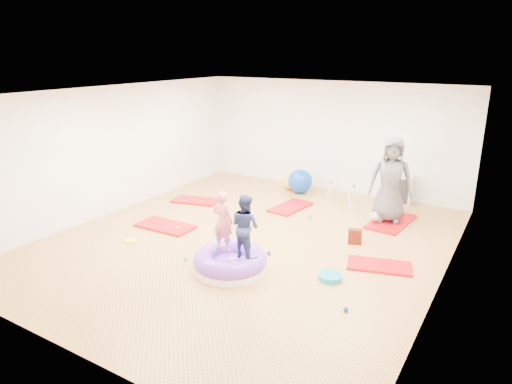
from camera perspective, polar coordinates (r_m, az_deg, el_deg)
The scene contains 19 objects.
room at distance 8.41m, azimuth -1.06°, elevation 2.73°, with size 7.01×8.01×2.81m.
gym_mat_front_left at distance 9.67m, azimuth -11.26°, elevation -4.19°, with size 1.22×0.61×0.05m, color #B80F00.
gym_mat_mid_left at distance 11.17m, azimuth -7.59°, elevation -1.07°, with size 1.09×0.55×0.05m, color #B80F00.
gym_mat_center_back at distance 10.64m, azimuth 4.32°, elevation -1.89°, with size 1.14×0.57×0.05m, color #B80F00.
gym_mat_right at distance 8.10m, azimuth 15.14°, elevation -8.88°, with size 1.06×0.53×0.04m, color #B80F00.
gym_mat_rear_right at distance 10.13m, azimuth 16.52°, elevation -3.59°, with size 1.34×0.67×0.06m, color #B80F00.
inflatable_cushion at distance 7.67m, azimuth -3.24°, elevation -8.74°, with size 1.23×1.23×0.39m.
child_pink at distance 7.53m, azimuth -4.19°, elevation -3.30°, with size 0.38×0.25×1.03m, color #E4637A.
child_navy at distance 7.27m, azimuth -1.37°, elevation -3.93°, with size 0.51×0.40×1.05m, color navy.
adult_caregiver at distance 9.85m, azimuth 16.48°, elevation 1.50°, with size 0.88×0.57×1.79m, color #47474A.
infant at distance 9.97m, azimuth 14.88°, elevation -2.97°, with size 0.35×0.35×0.20m.
ball_pit_balls at distance 8.93m, azimuth -2.91°, elevation -5.63°, with size 5.03×3.44×0.07m.
exercise_ball_blue at distance 11.71m, azimuth 5.54°, elevation 1.35°, with size 0.62×0.62×0.62m, color #0B38A3.
exercise_ball_orange at distance 12.01m, azimuth 4.16°, elevation 1.20°, with size 0.38×0.38×0.38m, color gold.
infant_play_gym at distance 10.80m, azimuth 10.71°, elevation 0.12°, with size 0.74×0.70×0.57m.
cube_shelf at distance 11.41m, azimuth 17.24°, elevation 0.38°, with size 0.69×0.34×0.69m.
balance_disc at distance 7.52m, azimuth 9.25°, elevation -10.44°, with size 0.39×0.39×0.09m, color teal.
backpack at distance 8.88m, azimuth 12.25°, elevation -5.45°, with size 0.25×0.15×0.28m, color maroon.
yellow_toy at distance 9.13m, azimuth -15.43°, elevation -5.88°, with size 0.21×0.21×0.03m, color #FDFF00.
Camera 1 is at (4.35, -6.87, 3.51)m, focal length 32.00 mm.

